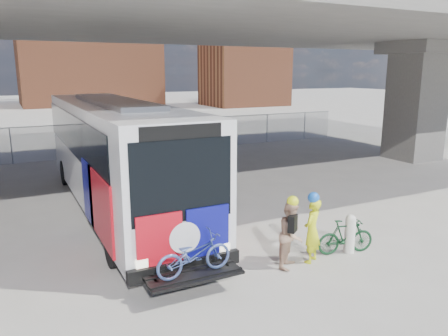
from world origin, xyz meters
TOP-DOWN VIEW (x-y plane):
  - ground at (0.00, 0.00)m, footprint 160.00×160.00m
  - bus at (-2.00, 2.37)m, footprint 2.67×12.90m
  - overpass at (0.00, 4.00)m, footprint 40.00×16.00m
  - chainlink_fence at (0.00, 12.00)m, footprint 30.00×0.06m
  - brick_buildings at (1.23, 48.23)m, footprint 54.00×22.00m
  - smokestack at (14.00, 55.00)m, footprint 2.20×2.20m
  - bollard at (2.42, -3.96)m, footprint 0.27×0.27m
  - cyclist_hivis at (1.19, -3.96)m, footprint 0.70×0.63m
  - cyclist_tan at (0.59, -3.96)m, footprint 0.98×0.95m
  - bike_parked at (2.28, -3.96)m, footprint 1.57×0.77m

SIDE VIEW (x-z plane):
  - ground at x=0.00m, z-range 0.00..0.00m
  - bike_parked at x=2.28m, z-range 0.00..0.91m
  - bollard at x=2.42m, z-range 0.04..1.06m
  - cyclist_tan at x=0.59m, z-range -0.05..1.70m
  - cyclist_hivis at x=1.19m, z-range -0.03..1.73m
  - chainlink_fence at x=0.00m, z-range -13.58..16.42m
  - bus at x=-2.00m, z-range 0.26..3.95m
  - brick_buildings at x=1.23m, z-range -0.58..11.42m
  - overpass at x=0.00m, z-range 2.57..10.52m
  - smokestack at x=14.00m, z-range 0.00..25.00m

